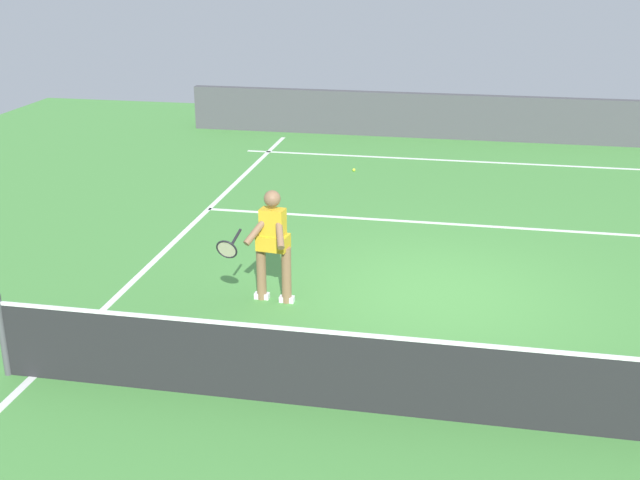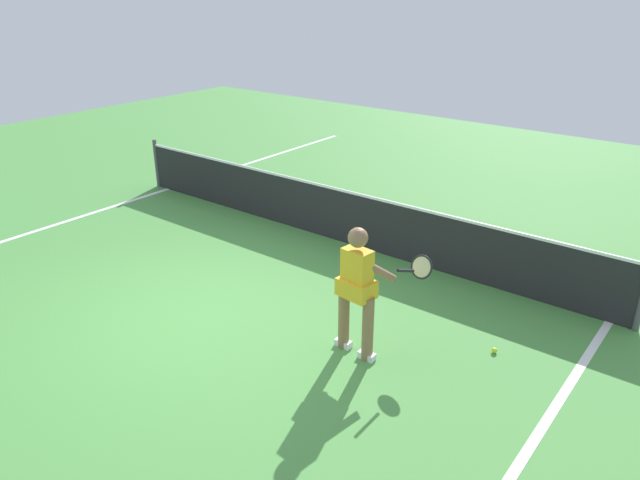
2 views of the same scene
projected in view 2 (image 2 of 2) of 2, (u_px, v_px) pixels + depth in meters
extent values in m
plane|color=#4C9342|center=(191.00, 316.00, 7.65)|extent=(25.68, 25.68, 0.00)
cube|color=white|center=(21.00, 236.00, 10.04)|extent=(0.10, 17.76, 0.01)
cube|color=white|center=(516.00, 469.00, 5.26)|extent=(0.10, 17.76, 0.01)
cylinder|color=#4C4C51|center=(157.00, 163.00, 12.28)|extent=(0.08, 0.08, 0.98)
cube|color=#232326|center=(336.00, 215.00, 9.74)|extent=(9.04, 0.02, 0.86)
cube|color=white|center=(336.00, 189.00, 9.56)|extent=(9.04, 0.02, 0.04)
cylinder|color=#8C6647|center=(344.00, 317.00, 6.87)|extent=(0.13, 0.13, 0.78)
cylinder|color=#8C6647|center=(368.00, 329.00, 6.64)|extent=(0.13, 0.13, 0.78)
cube|color=white|center=(343.00, 343.00, 7.01)|extent=(0.20, 0.10, 0.08)
cube|color=white|center=(367.00, 356.00, 6.78)|extent=(0.20, 0.10, 0.08)
cube|color=gold|center=(357.00, 271.00, 6.49)|extent=(0.34, 0.24, 0.52)
cube|color=gold|center=(357.00, 288.00, 6.57)|extent=(0.43, 0.33, 0.20)
sphere|color=#8C6647|center=(358.00, 238.00, 6.33)|extent=(0.22, 0.22, 0.22)
cylinder|color=#8C6647|center=(356.00, 261.00, 6.68)|extent=(0.23, 0.48, 0.37)
cylinder|color=#8C6647|center=(377.00, 270.00, 6.49)|extent=(0.33, 0.45, 0.37)
cylinder|color=black|center=(406.00, 271.00, 6.56)|extent=(0.07, 0.30, 0.14)
torus|color=black|center=(422.00, 267.00, 6.78)|extent=(0.30, 0.15, 0.28)
cylinder|color=beige|center=(422.00, 267.00, 6.78)|extent=(0.25, 0.12, 0.23)
sphere|color=#D1E533|center=(494.00, 350.00, 6.89)|extent=(0.07, 0.07, 0.07)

